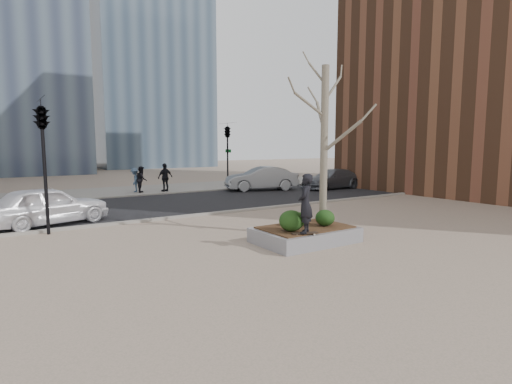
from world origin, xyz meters
TOP-DOWN VIEW (x-y plane):
  - ground at (0.00, 0.00)m, footprint 120.00×120.00m
  - street at (0.00, 10.00)m, footprint 60.00×8.00m
  - far_sidewalk at (0.00, 17.00)m, footprint 60.00×6.00m
  - planter at (1.00, 0.00)m, footprint 3.00×2.00m
  - planter_mulch at (1.00, 0.00)m, footprint 2.70×1.70m
  - sycamore_tree at (2.00, 0.30)m, footprint 2.80×2.80m
  - shrub_left at (0.23, -0.28)m, footprint 0.72×0.72m
  - shrub_middle at (0.87, 0.17)m, footprint 0.51×0.51m
  - shrub_right at (1.58, -0.25)m, footprint 0.60×0.60m
  - skateboard at (0.33, -0.78)m, footprint 0.80×0.44m
  - skateboarder at (0.33, -0.78)m, footprint 0.72×0.70m
  - police_car at (-5.33, 7.26)m, footprint 4.61×2.86m
  - car_silver at (7.88, 12.52)m, footprint 5.02×3.07m
  - car_third at (12.44, 10.64)m, footprint 4.62×1.96m
  - pedestrian_a at (0.87, 15.66)m, footprint 0.84×0.95m
  - pedestrian_b at (0.54, 16.03)m, footprint 0.90×1.13m
  - pedestrian_c at (2.28, 15.28)m, footprint 1.14×0.70m
  - traffic_light_near at (-5.50, 5.60)m, footprint 0.60×2.48m
  - traffic_light_far at (6.50, 14.60)m, footprint 0.60×2.48m

SIDE VIEW (x-z plane):
  - ground at x=0.00m, z-range 0.00..0.00m
  - street at x=0.00m, z-range 0.00..0.02m
  - far_sidewalk at x=0.00m, z-range 0.00..0.02m
  - planter at x=1.00m, z-range 0.00..0.45m
  - planter_mulch at x=1.00m, z-range 0.45..0.49m
  - skateboard at x=0.33m, z-range 0.45..0.53m
  - car_third at x=12.44m, z-range 0.02..1.35m
  - shrub_middle at x=0.87m, z-range 0.49..0.92m
  - shrub_right at x=1.58m, z-range 0.49..1.00m
  - police_car at x=-5.33m, z-range 0.02..1.49m
  - pedestrian_b at x=0.54m, z-range 0.02..1.56m
  - shrub_left at x=0.23m, z-range 0.49..1.11m
  - car_silver at x=7.88m, z-range 0.02..1.58m
  - pedestrian_a at x=0.87m, z-range 0.02..1.67m
  - pedestrian_c at x=2.28m, z-range 0.02..1.84m
  - skateboarder at x=0.33m, z-range 0.52..2.20m
  - traffic_light_near at x=-5.50m, z-range 0.00..4.50m
  - traffic_light_far at x=6.50m, z-range 0.00..4.50m
  - sycamore_tree at x=2.00m, z-range 0.49..7.09m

